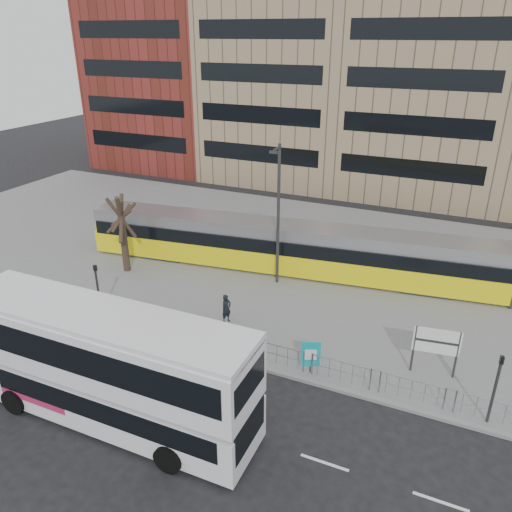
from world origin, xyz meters
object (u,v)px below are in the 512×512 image
at_px(tram, 288,247).
at_px(pedestrian, 226,309).
at_px(traffic_light_west, 97,285).
at_px(ad_panel, 311,355).
at_px(traffic_light_east, 497,381).
at_px(station_sign, 436,344).
at_px(lamp_post_west, 278,211).
at_px(bare_tree, 118,192).
at_px(double_decker_bus, 107,364).

height_order(tram, pedestrian, tram).
relative_size(pedestrian, traffic_light_west, 0.52).
xyz_separation_m(ad_panel, traffic_light_east, (7.39, -0.12, 1.04)).
bearing_deg(pedestrian, station_sign, -68.55).
distance_m(traffic_light_west, traffic_light_east, 19.15).
bearing_deg(traffic_light_east, tram, 133.96).
bearing_deg(tram, ad_panel, -70.90).
xyz_separation_m(traffic_light_west, lamp_post_west, (7.04, 7.69, 2.64)).
xyz_separation_m(lamp_post_west, bare_tree, (-9.45, -2.38, 0.63)).
xyz_separation_m(double_decker_bus, tram, (1.59, 15.37, -0.89)).
relative_size(double_decker_bus, traffic_light_east, 3.90).
bearing_deg(traffic_light_west, ad_panel, 23.01).
bearing_deg(pedestrian, lamp_post_west, 14.65).
bearing_deg(lamp_post_west, traffic_light_west, -132.50).
xyz_separation_m(station_sign, lamp_post_west, (-9.73, 5.43, 3.01)).
bearing_deg(bare_tree, double_decker_bus, -54.61).
bearing_deg(traffic_light_west, double_decker_bus, -24.08).
distance_m(pedestrian, bare_tree, 10.25).
xyz_separation_m(pedestrian, traffic_light_east, (12.80, -2.36, 1.18)).
bearing_deg(station_sign, traffic_light_west, 179.67).
xyz_separation_m(ad_panel, lamp_post_west, (-4.71, 7.57, 3.68)).
xyz_separation_m(double_decker_bus, bare_tree, (-7.84, 11.04, 2.78)).
bearing_deg(double_decker_bus, bare_tree, 124.95).
xyz_separation_m(tram, ad_panel, (4.73, -9.53, -0.64)).
bearing_deg(double_decker_bus, station_sign, 34.73).
bearing_deg(traffic_light_east, ad_panel, 171.56).
height_order(double_decker_bus, lamp_post_west, lamp_post_west).
height_order(ad_panel, traffic_light_west, traffic_light_west).
relative_size(double_decker_bus, traffic_light_west, 3.90).
xyz_separation_m(tram, traffic_light_east, (12.13, -9.64, 0.40)).
bearing_deg(traffic_light_west, tram, 76.37).
relative_size(traffic_light_east, bare_tree, 0.41).
bearing_deg(ad_panel, traffic_light_west, 159.14).
height_order(double_decker_bus, ad_panel, double_decker_bus).
distance_m(double_decker_bus, ad_panel, 8.74).
xyz_separation_m(double_decker_bus, lamp_post_west, (1.61, 13.42, 2.15)).
relative_size(station_sign, traffic_light_east, 0.75).
xyz_separation_m(tram, bare_tree, (-9.43, -4.34, 3.67)).
height_order(tram, traffic_light_west, tram).
height_order(station_sign, lamp_post_west, lamp_post_west).
relative_size(ad_panel, traffic_light_east, 0.51).
height_order(double_decker_bus, tram, double_decker_bus).
distance_m(ad_panel, lamp_post_west, 9.65).
bearing_deg(double_decker_bus, traffic_light_east, 22.25).
bearing_deg(ad_panel, station_sign, 1.66).
distance_m(ad_panel, bare_tree, 15.68).
xyz_separation_m(traffic_light_east, lamp_post_west, (-12.10, 7.69, 2.64)).
height_order(tram, ad_panel, tram).
xyz_separation_m(ad_panel, traffic_light_west, (-11.76, -0.12, 1.04)).
relative_size(double_decker_bus, ad_panel, 7.60).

